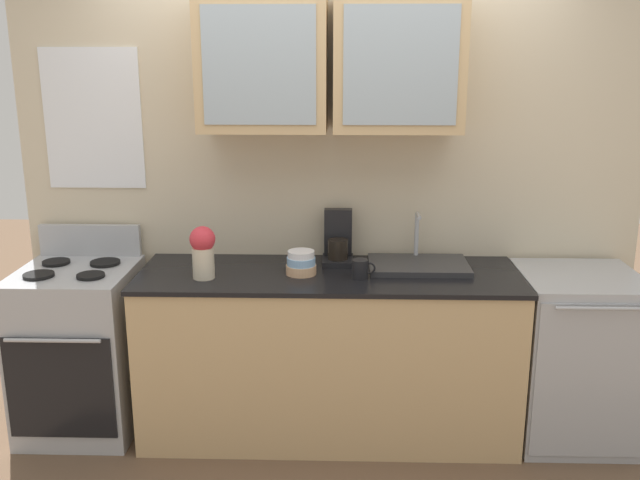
{
  "coord_description": "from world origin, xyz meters",
  "views": [
    {
      "loc": [
        0.06,
        -3.56,
        2.05
      ],
      "look_at": [
        -0.05,
        0.0,
        1.1
      ],
      "focal_mm": 39.66,
      "sensor_mm": 36.0,
      "label": 1
    }
  ],
  "objects_px": {
    "vase": "(203,250)",
    "sink_faucet": "(418,264)",
    "dishwasher": "(574,356)",
    "coffee_maker": "(338,243)",
    "stove_range": "(80,349)",
    "cup_near_sink": "(360,269)",
    "bowl_stack": "(301,263)"
  },
  "relations": [
    {
      "from": "cup_near_sink",
      "to": "dishwasher",
      "type": "relative_size",
      "value": 0.13
    },
    {
      "from": "cup_near_sink",
      "to": "vase",
      "type": "bearing_deg",
      "value": -178.8
    },
    {
      "from": "vase",
      "to": "coffee_maker",
      "type": "distance_m",
      "value": 0.76
    },
    {
      "from": "bowl_stack",
      "to": "vase",
      "type": "height_order",
      "value": "vase"
    },
    {
      "from": "dishwasher",
      "to": "coffee_maker",
      "type": "distance_m",
      "value": 1.41
    },
    {
      "from": "sink_faucet",
      "to": "bowl_stack",
      "type": "height_order",
      "value": "sink_faucet"
    },
    {
      "from": "vase",
      "to": "dishwasher",
      "type": "distance_m",
      "value": 2.06
    },
    {
      "from": "dishwasher",
      "to": "coffee_maker",
      "type": "xyz_separation_m",
      "value": [
        -1.28,
        0.21,
        0.57
      ]
    },
    {
      "from": "vase",
      "to": "sink_faucet",
      "type": "bearing_deg",
      "value": 10.7
    },
    {
      "from": "stove_range",
      "to": "dishwasher",
      "type": "height_order",
      "value": "stove_range"
    },
    {
      "from": "sink_faucet",
      "to": "coffee_maker",
      "type": "height_order",
      "value": "coffee_maker"
    },
    {
      "from": "bowl_stack",
      "to": "sink_faucet",
      "type": "bearing_deg",
      "value": 11.73
    },
    {
      "from": "bowl_stack",
      "to": "dishwasher",
      "type": "relative_size",
      "value": 0.17
    },
    {
      "from": "bowl_stack",
      "to": "coffee_maker",
      "type": "relative_size",
      "value": 0.55
    },
    {
      "from": "sink_faucet",
      "to": "bowl_stack",
      "type": "bearing_deg",
      "value": -168.27
    },
    {
      "from": "bowl_stack",
      "to": "dishwasher",
      "type": "xyz_separation_m",
      "value": [
        1.47,
        0.02,
        -0.52
      ]
    },
    {
      "from": "vase",
      "to": "coffee_maker",
      "type": "height_order",
      "value": "coffee_maker"
    },
    {
      "from": "sink_faucet",
      "to": "dishwasher",
      "type": "bearing_deg",
      "value": -7.32
    },
    {
      "from": "sink_faucet",
      "to": "bowl_stack",
      "type": "xyz_separation_m",
      "value": [
        -0.63,
        -0.13,
        0.04
      ]
    },
    {
      "from": "coffee_maker",
      "to": "bowl_stack",
      "type": "bearing_deg",
      "value": -129.35
    },
    {
      "from": "stove_range",
      "to": "vase",
      "type": "distance_m",
      "value": 0.95
    },
    {
      "from": "dishwasher",
      "to": "sink_faucet",
      "type": "bearing_deg",
      "value": 172.68
    },
    {
      "from": "stove_range",
      "to": "vase",
      "type": "bearing_deg",
      "value": -8.53
    },
    {
      "from": "bowl_stack",
      "to": "dishwasher",
      "type": "bearing_deg",
      "value": 0.85
    },
    {
      "from": "stove_range",
      "to": "coffee_maker",
      "type": "xyz_separation_m",
      "value": [
        1.41,
        0.21,
        0.56
      ]
    },
    {
      "from": "stove_range",
      "to": "cup_near_sink",
      "type": "height_order",
      "value": "stove_range"
    },
    {
      "from": "dishwasher",
      "to": "cup_near_sink",
      "type": "bearing_deg",
      "value": -175.69
    },
    {
      "from": "sink_faucet",
      "to": "bowl_stack",
      "type": "relative_size",
      "value": 3.33
    },
    {
      "from": "stove_range",
      "to": "bowl_stack",
      "type": "bearing_deg",
      "value": -1.23
    },
    {
      "from": "vase",
      "to": "coffee_maker",
      "type": "bearing_deg",
      "value": 24.61
    },
    {
      "from": "stove_range",
      "to": "cup_near_sink",
      "type": "bearing_deg",
      "value": -3.43
    },
    {
      "from": "stove_range",
      "to": "dishwasher",
      "type": "relative_size",
      "value": 1.2
    }
  ]
}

